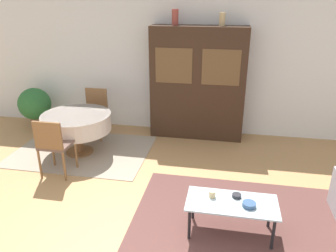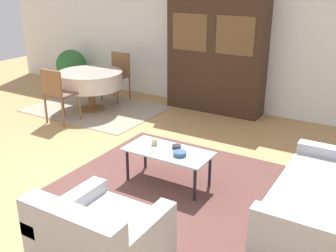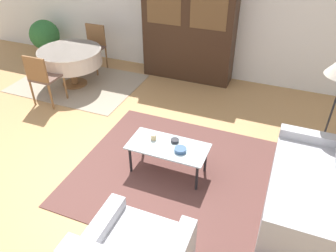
# 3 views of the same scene
# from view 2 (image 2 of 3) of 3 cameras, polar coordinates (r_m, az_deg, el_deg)

# --- Properties ---
(ground_plane) EXTENTS (14.00, 14.00, 0.00)m
(ground_plane) POSITION_cam_2_polar(r_m,az_deg,el_deg) (5.15, -13.68, -7.15)
(ground_plane) COLOR tan
(wall_back) EXTENTS (10.00, 0.06, 2.70)m
(wall_back) POSITION_cam_2_polar(r_m,az_deg,el_deg) (7.62, 5.10, 13.12)
(wall_back) COLOR white
(wall_back) RESTS_ON ground_plane
(area_rug) EXTENTS (2.68, 2.38, 0.01)m
(area_rug) POSITION_cam_2_polar(r_m,az_deg,el_deg) (4.81, 1.34, -8.55)
(area_rug) COLOR brown
(area_rug) RESTS_ON ground_plane
(dining_rug) EXTENTS (2.40, 1.72, 0.01)m
(dining_rug) POSITION_cam_2_polar(r_m,az_deg,el_deg) (7.63, -10.47, 2.47)
(dining_rug) COLOR gray
(dining_rug) RESTS_ON ground_plane
(couch) EXTENTS (0.90, 1.77, 0.77)m
(couch) POSITION_cam_2_polar(r_m,az_deg,el_deg) (4.23, 22.10, -10.39)
(couch) COLOR #B2B2B7
(couch) RESTS_ON ground_plane
(armchair) EXTENTS (0.94, 0.90, 0.75)m
(armchair) POSITION_cam_2_polar(r_m,az_deg,el_deg) (3.51, -9.91, -16.04)
(armchair) COLOR #B2B2B7
(armchair) RESTS_ON ground_plane
(coffee_table) EXTENTS (1.05, 0.51, 0.43)m
(coffee_table) POSITION_cam_2_polar(r_m,az_deg,el_deg) (4.69, -0.00, -4.09)
(coffee_table) COLOR black
(coffee_table) RESTS_ON area_rug
(display_cabinet) EXTENTS (1.79, 0.46, 2.14)m
(display_cabinet) POSITION_cam_2_polar(r_m,az_deg,el_deg) (7.25, 7.00, 10.41)
(display_cabinet) COLOR #382316
(display_cabinet) RESTS_ON ground_plane
(dining_table) EXTENTS (1.19, 1.19, 0.73)m
(dining_table) POSITION_cam_2_polar(r_m,az_deg,el_deg) (7.43, -11.23, 6.59)
(dining_table) COLOR brown
(dining_table) RESTS_ON dining_rug
(dining_chair_near) EXTENTS (0.44, 0.44, 0.94)m
(dining_chair_near) POSITION_cam_2_polar(r_m,az_deg,el_deg) (6.88, -15.70, 4.82)
(dining_chair_near) COLOR brown
(dining_chair_near) RESTS_ON dining_rug
(dining_chair_far) EXTENTS (0.44, 0.44, 0.94)m
(dining_chair_far) POSITION_cam_2_polar(r_m,az_deg,el_deg) (8.04, -7.36, 7.68)
(dining_chair_far) COLOR brown
(dining_chair_far) RESTS_ON dining_rug
(cup) EXTENTS (0.08, 0.08, 0.08)m
(cup) POSITION_cam_2_polar(r_m,az_deg,el_deg) (4.81, -1.98, -2.31)
(cup) COLOR tan
(cup) RESTS_ON coffee_table
(bowl) EXTENTS (0.15, 0.15, 0.05)m
(bowl) POSITION_cam_2_polar(r_m,az_deg,el_deg) (4.53, 1.72, -4.03)
(bowl) COLOR #33517A
(bowl) RESTS_ON coffee_table
(bowl_small) EXTENTS (0.11, 0.11, 0.04)m
(bowl_small) POSITION_cam_2_polar(r_m,az_deg,el_deg) (4.72, 1.24, -3.02)
(bowl_small) COLOR #232328
(bowl_small) RESTS_ON coffee_table
(potted_plant) EXTENTS (0.67, 0.67, 0.87)m
(potted_plant) POSITION_cam_2_polar(r_m,az_deg,el_deg) (9.07, -13.84, 8.47)
(potted_plant) COLOR #93664C
(potted_plant) RESTS_ON ground_plane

